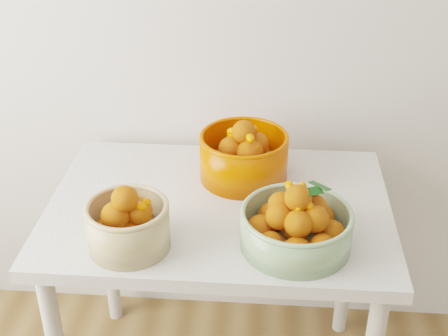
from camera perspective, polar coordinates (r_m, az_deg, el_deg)
The scene contains 4 objects.
table at distance 1.88m, azimuth -0.44°, elevation -5.67°, with size 1.00×0.70×0.75m.
bowl_cream at distance 1.64m, azimuth -8.78°, elevation -5.06°, with size 0.24×0.24×0.19m.
bowl_green at distance 1.64m, azimuth 6.61°, elevation -5.20°, with size 0.34×0.34×0.19m.
bowl_orange at distance 1.92m, azimuth 1.82°, elevation 1.16°, with size 0.30×0.30×0.20m.
Camera 1 is at (-0.20, 0.08, 1.76)m, focal length 50.00 mm.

